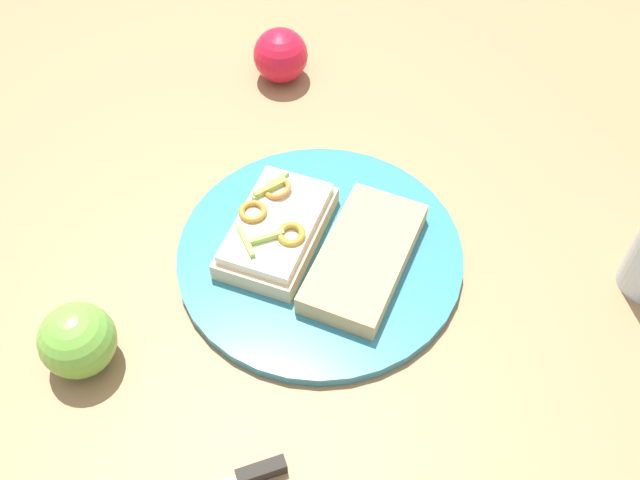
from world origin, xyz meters
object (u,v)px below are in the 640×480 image
Objects in this scene: knife at (244,478)px; plate at (320,255)px; apple_1 at (78,340)px; sandwich at (277,228)px; bread_slice_side at (364,257)px; apple_0 at (281,55)px.

plate is at bearing -124.45° from knife.
apple_1 reaches higher than plate.
bread_slice_side is (0.05, 0.09, -0.00)m from sandwich.
knife is at bearing -12.51° from apple_0.
sandwich reaches higher than knife.
apple_1 reaches higher than sandwich.
plate is 1.79× the size of sandwich.
knife is at bearing 176.54° from bread_slice_side.
plate is at bearing 107.43° from apple_1.
plate is 0.32m from apple_0.
sandwich is at bearing 92.40° from bread_slice_side.
plate is 0.26m from knife.
sandwich reaches higher than plate.
sandwich is at bearing -9.87° from apple_0.
bread_slice_side is at bearing -90.17° from sandwich.
apple_0 reaches higher than bread_slice_side.
sandwich is 2.42× the size of apple_0.
bread_slice_side is 2.28× the size of apple_1.
apple_0 is (-0.34, -0.04, 0.01)m from bread_slice_side.
apple_0 is at bearing 40.08° from bread_slice_side.
apple_1 reaches higher than bread_slice_side.
knife is (0.15, 0.14, -0.03)m from apple_1.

